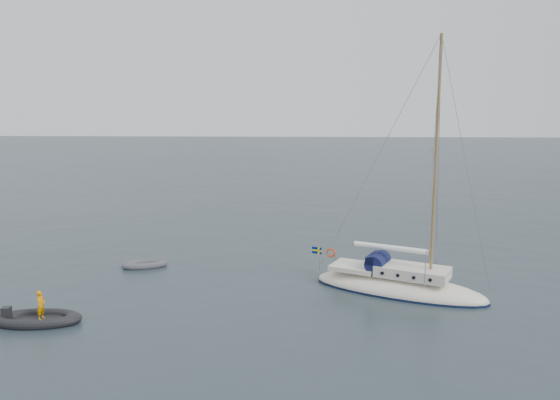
{
  "coord_description": "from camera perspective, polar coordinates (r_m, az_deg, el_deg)",
  "views": [
    {
      "loc": [
        -1.36,
        -28.49,
        8.73
      ],
      "look_at": [
        -2.98,
        0.0,
        3.99
      ],
      "focal_mm": 35.0,
      "sensor_mm": 36.0,
      "label": 1
    }
  ],
  "objects": [
    {
      "name": "sailboat",
      "position": [
        27.15,
        12.33,
        -7.45
      ],
      "size": [
        8.84,
        2.65,
        12.59
      ],
      "rotation": [
        0.0,
        0.0,
        -0.43
      ],
      "color": "#EFE7CD",
      "rests_on": "ground"
    },
    {
      "name": "ground",
      "position": [
        29.83,
        5.77,
        -7.64
      ],
      "size": [
        300.0,
        300.0,
        0.0
      ],
      "primitive_type": "plane",
      "color": "black",
      "rests_on": "ground"
    },
    {
      "name": "dinghy",
      "position": [
        31.7,
        -13.97,
        -6.55
      ],
      "size": [
        2.54,
        1.15,
        0.36
      ],
      "rotation": [
        0.0,
        0.0,
        0.35
      ],
      "color": "#545359",
      "rests_on": "ground"
    },
    {
      "name": "rib",
      "position": [
        25.14,
        -24.07,
        -11.21
      ],
      "size": [
        3.66,
        1.67,
        1.41
      ],
      "rotation": [
        0.0,
        0.0,
        0.09
      ],
      "color": "black",
      "rests_on": "ground"
    }
  ]
}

